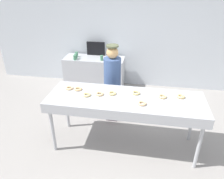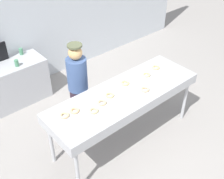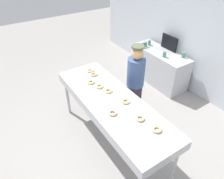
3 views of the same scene
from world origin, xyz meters
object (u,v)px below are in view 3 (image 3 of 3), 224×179
(worker_baker, at_px, (135,80))
(plain_donut_5, at_px, (126,101))
(plain_donut_2, at_px, (140,118))
(fryer_conveyor, at_px, (112,104))
(plain_donut_0, at_px, (90,70))
(menu_display, at_px, (169,43))
(plain_donut_8, at_px, (157,130))
(plain_donut_1, at_px, (99,86))
(plain_donut_6, at_px, (94,74))
(paper_cup_1, at_px, (143,45))
(plain_donut_7, at_px, (108,91))
(paper_cup_3, at_px, (146,44))
(plain_donut_4, at_px, (91,82))
(paper_cup_4, at_px, (149,43))
(paper_cup_2, at_px, (183,55))
(plain_donut_3, at_px, (113,113))
(prep_counter, at_px, (159,67))
(paper_cup_0, at_px, (164,54))

(worker_baker, bearing_deg, plain_donut_5, 130.32)
(plain_donut_5, bearing_deg, plain_donut_2, -7.02)
(fryer_conveyor, bearing_deg, plain_donut_0, 172.12)
(menu_display, bearing_deg, plain_donut_8, -48.73)
(plain_donut_0, xyz_separation_m, plain_donut_1, (0.57, -0.12, 0.00))
(plain_donut_6, height_order, paper_cup_1, plain_donut_6)
(fryer_conveyor, bearing_deg, plain_donut_7, 161.15)
(menu_display, bearing_deg, paper_cup_3, -139.83)
(plain_donut_4, relative_size, paper_cup_4, 1.07)
(plain_donut_0, distance_m, worker_baker, 0.91)
(worker_baker, height_order, paper_cup_1, worker_baker)
(plain_donut_7, xyz_separation_m, paper_cup_4, (-1.30, 2.08, -0.08))
(fryer_conveyor, distance_m, plain_donut_0, 1.01)
(plain_donut_1, xyz_separation_m, paper_cup_2, (-0.14, 2.33, -0.08))
(plain_donut_3, distance_m, worker_baker, 1.12)
(plain_donut_8, distance_m, prep_counter, 2.83)
(plain_donut_1, xyz_separation_m, plain_donut_2, (1.02, 0.09, 0.00))
(paper_cup_2, bearing_deg, plain_donut_4, -91.56)
(plain_donut_5, relative_size, plain_donut_7, 1.00)
(plain_donut_2, relative_size, paper_cup_3, 1.07)
(paper_cup_1, bearing_deg, menu_display, 47.04)
(plain_donut_0, xyz_separation_m, plain_donut_2, (1.59, -0.03, 0.00))
(paper_cup_3, bearing_deg, plain_donut_6, -70.45)
(plain_donut_3, distance_m, plain_donut_5, 0.34)
(plain_donut_6, height_order, paper_cup_3, plain_donut_6)
(paper_cup_2, xyz_separation_m, paper_cup_4, (-0.96, -0.20, 0.00))
(plain_donut_6, bearing_deg, plain_donut_1, -15.21)
(plain_donut_2, relative_size, menu_display, 0.28)
(plain_donut_1, xyz_separation_m, paper_cup_1, (-1.07, 1.89, -0.08))
(plain_donut_6, height_order, menu_display, menu_display)
(plain_donut_6, xyz_separation_m, paper_cup_0, (0.01, 1.87, -0.08))
(plain_donut_8, bearing_deg, plain_donut_1, -173.95)
(plain_donut_1, height_order, plain_donut_3, same)
(plain_donut_3, xyz_separation_m, paper_cup_1, (-1.77, 2.07, -0.08))
(plain_donut_7, bearing_deg, prep_counter, 112.06)
(plain_donut_8, bearing_deg, plain_donut_3, -151.94)
(paper_cup_0, bearing_deg, menu_display, 122.19)
(plain_donut_8, relative_size, paper_cup_1, 1.07)
(plain_donut_2, relative_size, prep_counter, 0.09)
(plain_donut_5, height_order, menu_display, menu_display)
(plain_donut_0, relative_size, plain_donut_4, 1.00)
(fryer_conveyor, distance_m, plain_donut_4, 0.64)
(fryer_conveyor, distance_m, paper_cup_2, 2.42)
(plain_donut_1, relative_size, plain_donut_4, 1.00)
(plain_donut_1, xyz_separation_m, paper_cup_4, (-1.10, 2.14, -0.08))
(plain_donut_6, bearing_deg, plain_donut_8, 0.98)
(paper_cup_4, bearing_deg, plain_donut_5, -49.75)
(plain_donut_3, bearing_deg, paper_cup_2, 108.51)
(plain_donut_0, relative_size, plain_donut_5, 1.00)
(plain_donut_2, bearing_deg, plain_donut_1, -175.11)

